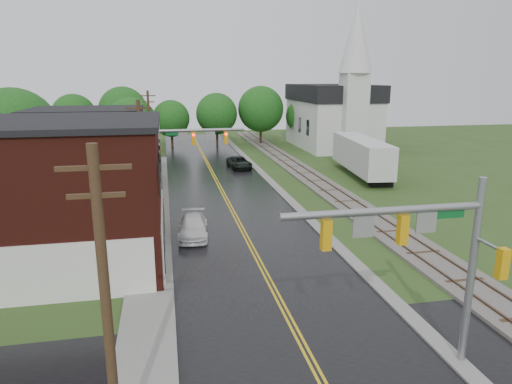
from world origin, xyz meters
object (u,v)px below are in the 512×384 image
object	(u,v)px
utility_pole_a	(106,305)
tree_left_b	(16,133)
traffic_signal_near	(421,243)
traffic_signal_far	(185,145)
church	(335,109)
utility_pole_b	(142,160)
utility_pole_c	(150,128)
tree_left_e	(133,125)
brick_building	(32,195)
semi_trailer	(362,154)
pickup_white	(193,227)
tree_left_c	(81,135)
suv_dark	(239,163)

from	to	relation	value
utility_pole_a	tree_left_b	world-z (taller)	tree_left_b
traffic_signal_near	traffic_signal_far	world-z (taller)	same
church	utility_pole_a	world-z (taller)	church
utility_pole_b	utility_pole_c	world-z (taller)	same
tree_left_e	brick_building	bearing A→B (deg)	-96.71
traffic_signal_near	semi_trailer	xyz separation A→B (m)	(12.20, 31.99, -2.56)
semi_trailer	tree_left_b	bearing A→B (deg)	-176.42
brick_building	tree_left_e	world-z (taller)	brick_building
church	traffic_signal_near	world-z (taller)	church
traffic_signal_far	pickup_white	xyz separation A→B (m)	(-0.02, -8.86, -4.29)
church	tree_left_c	bearing A→B (deg)	-157.76
suv_dark	semi_trailer	world-z (taller)	semi_trailer
utility_pole_b	tree_left_e	bearing A→B (deg)	94.90
traffic_signal_far	suv_dark	distance (m)	16.17
utility_pole_a	tree_left_b	size ratio (longest dim) A/B	0.93
utility_pole_b	pickup_white	world-z (taller)	utility_pole_b
brick_building	church	world-z (taller)	church
tree_left_b	semi_trailer	bearing A→B (deg)	3.58
brick_building	traffic_signal_near	bearing A→B (deg)	-39.17
church	utility_pole_c	distance (m)	28.54
utility_pole_c	tree_left_b	distance (m)	16.42
utility_pole_a	traffic_signal_near	bearing A→B (deg)	11.02
utility_pole_b	utility_pole_c	bearing A→B (deg)	90.00
church	traffic_signal_far	size ratio (longest dim) A/B	2.72
utility_pole_a	utility_pole_c	size ratio (longest dim) A/B	1.00
traffic_signal_near	suv_dark	size ratio (longest dim) A/B	1.51
traffic_signal_near	tree_left_e	world-z (taller)	tree_left_e
tree_left_b	semi_trailer	xyz separation A→B (m)	(33.52, 2.10, -3.31)
brick_building	utility_pole_c	world-z (taller)	utility_pole_c
traffic_signal_far	utility_pole_c	xyz separation A→B (m)	(-3.33, 17.00, -0.25)
pickup_white	suv_dark	bearing A→B (deg)	77.49
traffic_signal_near	utility_pole_a	xyz separation A→B (m)	(-10.27, -2.00, -0.25)
semi_trailer	traffic_signal_near	bearing A→B (deg)	-110.87
brick_building	traffic_signal_far	xyz separation A→B (m)	(9.01, 12.00, 0.82)
traffic_signal_far	utility_pole_c	world-z (taller)	utility_pole_c
suv_dark	traffic_signal_near	bearing A→B (deg)	-95.32
brick_building	utility_pole_a	size ratio (longest dim) A/B	1.59
traffic_signal_near	utility_pole_c	bearing A→B (deg)	103.74
brick_building	utility_pole_b	size ratio (longest dim) A/B	1.59
church	tree_left_b	distance (m)	43.70
utility_pole_a	tree_left_c	xyz separation A→B (m)	(-7.05, 39.90, -0.21)
traffic_signal_near	utility_pole_b	world-z (taller)	utility_pole_b
tree_left_b	utility_pole_c	bearing A→B (deg)	47.61
brick_building	church	distance (m)	50.58
tree_left_c	utility_pole_a	bearing A→B (deg)	-79.98
suv_dark	pickup_white	world-z (taller)	pickup_white
church	semi_trailer	xyz separation A→B (m)	(-4.33, -19.74, -3.43)
brick_building	suv_dark	distance (m)	30.66
traffic_signal_far	tree_left_e	distance (m)	19.65
utility_pole_c	tree_left_b	size ratio (longest dim) A/B	0.93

